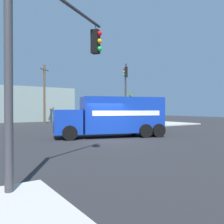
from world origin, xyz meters
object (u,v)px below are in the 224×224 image
delivery_truck (113,116)px  utility_pole (44,93)px  traffic_light_primary (126,88)px  vending_machine_red (120,116)px  vending_machine_blue (119,116)px  palm_tree_far (128,103)px  traffic_light_secondary (52,48)px

delivery_truck → utility_pole: (1.25, 19.69, 2.87)m
traffic_light_primary → utility_pole: bearing=106.4°
vending_machine_red → utility_pole: (-8.45, 7.28, 3.35)m
vending_machine_red → vending_machine_blue: bearing=61.1°
traffic_light_primary → utility_pole: utility_pole is taller
vending_machine_red → palm_tree_far: 4.83m
delivery_truck → traffic_light_primary: traffic_light_primary is taller
vending_machine_red → traffic_light_primary: bearing=-122.1°
traffic_light_primary → vending_machine_blue: (5.36, 8.78, -3.32)m
vending_machine_blue → utility_pole: size_ratio=0.22×
vending_machine_blue → palm_tree_far: palm_tree_far is taller
traffic_light_secondary → vending_machine_red: 27.03m
delivery_truck → palm_tree_far: size_ratio=1.94×
utility_pole → traffic_light_secondary: bearing=-107.9°
traffic_light_primary → vending_machine_red: (4.30, 6.86, -3.32)m
vending_machine_red → utility_pole: utility_pole is taller
delivery_truck → traffic_light_primary: (5.40, 5.56, 2.84)m
palm_tree_far → utility_pole: utility_pole is taller
utility_pole → vending_machine_red: bearing=-40.7°
vending_machine_blue → utility_pole: bearing=150.6°
delivery_truck → vending_machine_blue: 17.94m
traffic_light_primary → delivery_truck: bearing=-134.1°
traffic_light_primary → utility_pole: (-4.15, 14.13, 0.03)m
vending_machine_red → utility_pole: size_ratio=0.22×
traffic_light_primary → vending_machine_blue: 10.82m
traffic_light_secondary → vending_machine_blue: size_ratio=3.06×
traffic_light_secondary → vending_machine_red: size_ratio=3.06×
vending_machine_red → traffic_light_secondary: bearing=-130.4°
traffic_light_primary → vending_machine_red: bearing=57.9°
utility_pole → delivery_truck: bearing=-93.6°
delivery_truck → palm_tree_far: 20.11m
traffic_light_secondary → palm_tree_far: traffic_light_secondary is taller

